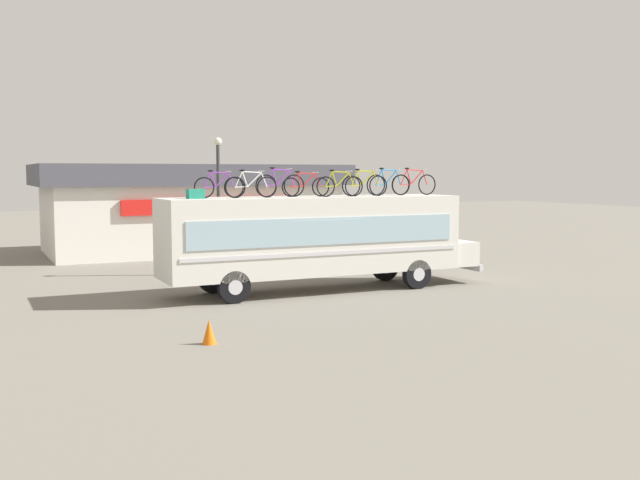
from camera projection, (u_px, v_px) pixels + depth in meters
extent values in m
plane|color=slate|center=(313.00, 291.00, 24.79)|extent=(120.00, 120.00, 0.00)
cube|color=silver|center=(313.00, 235.00, 24.62)|extent=(10.17, 2.41, 2.54)
cube|color=silver|center=(450.00, 252.00, 27.10)|extent=(1.01, 2.22, 0.86)
cube|color=#99B7C6|center=(329.00, 231.00, 23.50)|extent=(9.35, 0.04, 0.87)
cube|color=#99B7C6|center=(298.00, 226.00, 25.69)|extent=(9.35, 0.04, 0.87)
cube|color=silver|center=(329.00, 253.00, 23.56)|extent=(9.76, 0.03, 0.12)
cube|color=silver|center=(298.00, 246.00, 25.76)|extent=(9.76, 0.03, 0.12)
cube|color=silver|center=(462.00, 265.00, 27.39)|extent=(0.16, 2.29, 0.24)
cylinder|color=black|center=(417.00, 274.00, 25.27)|extent=(1.01, 0.28, 1.01)
cylinder|color=silver|center=(417.00, 274.00, 25.27)|extent=(0.45, 0.30, 0.45)
cylinder|color=black|center=(385.00, 267.00, 27.19)|extent=(1.01, 0.28, 1.01)
cylinder|color=silver|center=(385.00, 267.00, 27.19)|extent=(0.45, 0.30, 0.45)
cylinder|color=black|center=(234.00, 287.00, 22.43)|extent=(1.01, 0.28, 1.01)
cylinder|color=silver|center=(234.00, 287.00, 22.43)|extent=(0.45, 0.30, 0.45)
cylinder|color=black|center=(213.00, 278.00, 24.35)|extent=(1.01, 0.28, 1.01)
cylinder|color=silver|center=(213.00, 278.00, 24.35)|extent=(0.45, 0.30, 0.45)
cube|color=#1E7F66|center=(195.00, 194.00, 22.62)|extent=(0.50, 0.37, 0.30)
torus|color=black|center=(204.00, 188.00, 22.96)|extent=(0.67, 0.04, 0.67)
torus|color=black|center=(234.00, 187.00, 23.38)|extent=(0.67, 0.04, 0.67)
cylinder|color=purple|center=(213.00, 179.00, 23.06)|extent=(0.19, 0.04, 0.48)
cylinder|color=purple|center=(222.00, 180.00, 23.19)|extent=(0.46, 0.04, 0.46)
cylinder|color=purple|center=(220.00, 173.00, 23.13)|extent=(0.59, 0.04, 0.07)
cylinder|color=purple|center=(210.00, 187.00, 23.04)|extent=(0.37, 0.03, 0.05)
cylinder|color=purple|center=(207.00, 180.00, 22.98)|extent=(0.24, 0.03, 0.50)
cylinder|color=purple|center=(231.00, 180.00, 23.32)|extent=(0.21, 0.03, 0.46)
cylinder|color=silver|center=(229.00, 171.00, 23.26)|extent=(0.03, 0.44, 0.03)
ellipsoid|color=black|center=(211.00, 171.00, 23.00)|extent=(0.20, 0.08, 0.06)
torus|color=black|center=(235.00, 187.00, 23.08)|extent=(0.68, 0.04, 0.68)
torus|color=black|center=(267.00, 187.00, 23.54)|extent=(0.68, 0.04, 0.68)
cylinder|color=white|center=(245.00, 179.00, 23.20)|extent=(0.20, 0.04, 0.48)
cylinder|color=white|center=(254.00, 180.00, 23.34)|extent=(0.50, 0.04, 0.47)
cylinder|color=white|center=(252.00, 172.00, 23.28)|extent=(0.64, 0.04, 0.07)
cylinder|color=white|center=(241.00, 187.00, 23.17)|extent=(0.41, 0.03, 0.05)
cylinder|color=white|center=(239.00, 179.00, 23.11)|extent=(0.26, 0.03, 0.51)
cylinder|color=white|center=(264.00, 180.00, 23.48)|extent=(0.22, 0.03, 0.47)
cylinder|color=silver|center=(261.00, 171.00, 23.41)|extent=(0.03, 0.44, 0.03)
ellipsoid|color=black|center=(242.00, 170.00, 23.13)|extent=(0.20, 0.08, 0.06)
torus|color=black|center=(266.00, 186.00, 23.83)|extent=(0.74, 0.04, 0.74)
torus|color=black|center=(294.00, 186.00, 24.26)|extent=(0.74, 0.04, 0.74)
cylinder|color=purple|center=(275.00, 177.00, 23.93)|extent=(0.19, 0.04, 0.53)
cylinder|color=purple|center=(283.00, 178.00, 24.06)|extent=(0.46, 0.04, 0.51)
cylinder|color=purple|center=(281.00, 170.00, 24.01)|extent=(0.59, 0.04, 0.07)
cylinder|color=purple|center=(272.00, 186.00, 23.91)|extent=(0.38, 0.03, 0.05)
cylinder|color=purple|center=(269.00, 177.00, 23.85)|extent=(0.24, 0.03, 0.55)
cylinder|color=purple|center=(292.00, 178.00, 24.20)|extent=(0.21, 0.03, 0.52)
cylinder|color=silver|center=(289.00, 169.00, 24.13)|extent=(0.03, 0.44, 0.03)
ellipsoid|color=black|center=(272.00, 168.00, 23.87)|extent=(0.20, 0.08, 0.06)
torus|color=black|center=(291.00, 187.00, 24.21)|extent=(0.65, 0.04, 0.65)
torus|color=black|center=(321.00, 187.00, 24.68)|extent=(0.65, 0.04, 0.65)
cylinder|color=red|center=(300.00, 180.00, 24.33)|extent=(0.21, 0.04, 0.46)
cylinder|color=red|center=(309.00, 180.00, 24.47)|extent=(0.50, 0.04, 0.44)
cylinder|color=red|center=(306.00, 173.00, 24.41)|extent=(0.66, 0.04, 0.07)
cylinder|color=red|center=(297.00, 187.00, 24.30)|extent=(0.42, 0.03, 0.05)
cylinder|color=red|center=(294.00, 180.00, 24.24)|extent=(0.27, 0.03, 0.48)
cylinder|color=red|center=(318.00, 180.00, 24.62)|extent=(0.23, 0.03, 0.45)
cylinder|color=silver|center=(315.00, 172.00, 24.55)|extent=(0.03, 0.44, 0.03)
ellipsoid|color=black|center=(297.00, 172.00, 24.27)|extent=(0.20, 0.08, 0.06)
torus|color=black|center=(326.00, 187.00, 24.25)|extent=(0.68, 0.04, 0.68)
torus|color=black|center=(354.00, 186.00, 24.70)|extent=(0.68, 0.04, 0.68)
cylinder|color=#B2B20C|center=(334.00, 179.00, 24.36)|extent=(0.20, 0.04, 0.49)
cylinder|color=#B2B20C|center=(343.00, 179.00, 24.50)|extent=(0.49, 0.04, 0.47)
cylinder|color=#B2B20C|center=(341.00, 172.00, 24.44)|extent=(0.63, 0.04, 0.07)
cylinder|color=#B2B20C|center=(331.00, 186.00, 24.33)|extent=(0.40, 0.03, 0.05)
cylinder|color=#B2B20C|center=(329.00, 179.00, 24.28)|extent=(0.26, 0.03, 0.51)
cylinder|color=#B2B20C|center=(351.00, 179.00, 24.64)|extent=(0.22, 0.03, 0.48)
cylinder|color=silver|center=(349.00, 171.00, 24.57)|extent=(0.03, 0.44, 0.03)
ellipsoid|color=black|center=(332.00, 170.00, 24.30)|extent=(0.20, 0.08, 0.06)
torus|color=black|center=(351.00, 186.00, 24.82)|extent=(0.71, 0.04, 0.71)
torus|color=black|center=(378.00, 186.00, 25.27)|extent=(0.71, 0.04, 0.71)
cylinder|color=#B2B20C|center=(359.00, 178.00, 24.93)|extent=(0.20, 0.04, 0.50)
cylinder|color=#B2B20C|center=(368.00, 178.00, 25.07)|extent=(0.49, 0.04, 0.48)
cylinder|color=#B2B20C|center=(365.00, 171.00, 25.01)|extent=(0.63, 0.04, 0.07)
cylinder|color=#B2B20C|center=(356.00, 186.00, 24.91)|extent=(0.40, 0.03, 0.05)
cylinder|color=#B2B20C|center=(354.00, 178.00, 24.85)|extent=(0.26, 0.03, 0.52)
cylinder|color=#B2B20C|center=(376.00, 179.00, 25.21)|extent=(0.22, 0.03, 0.49)
cylinder|color=silver|center=(374.00, 170.00, 25.14)|extent=(0.03, 0.44, 0.03)
ellipsoid|color=black|center=(357.00, 170.00, 24.87)|extent=(0.20, 0.08, 0.06)
torus|color=black|center=(376.00, 185.00, 25.59)|extent=(0.74, 0.04, 0.74)
torus|color=black|center=(401.00, 185.00, 26.02)|extent=(0.74, 0.04, 0.74)
cylinder|color=#197FDB|center=(383.00, 177.00, 25.69)|extent=(0.20, 0.04, 0.53)
cylinder|color=#197FDB|center=(391.00, 177.00, 25.82)|extent=(0.47, 0.04, 0.51)
cylinder|color=#197FDB|center=(389.00, 170.00, 25.76)|extent=(0.60, 0.04, 0.07)
cylinder|color=#197FDB|center=(381.00, 185.00, 25.67)|extent=(0.38, 0.03, 0.05)
cylinder|color=#197FDB|center=(379.00, 177.00, 25.61)|extent=(0.25, 0.03, 0.55)
cylinder|color=#197FDB|center=(398.00, 178.00, 25.96)|extent=(0.21, 0.03, 0.51)
cylinder|color=silver|center=(396.00, 169.00, 25.89)|extent=(0.03, 0.44, 0.03)
ellipsoid|color=black|center=(382.00, 168.00, 25.63)|extent=(0.20, 0.08, 0.06)
torus|color=black|center=(401.00, 185.00, 25.97)|extent=(0.74, 0.04, 0.74)
torus|color=black|center=(427.00, 185.00, 26.44)|extent=(0.74, 0.04, 0.74)
cylinder|color=red|center=(409.00, 177.00, 26.09)|extent=(0.21, 0.04, 0.53)
cylinder|color=red|center=(417.00, 177.00, 26.23)|extent=(0.51, 0.04, 0.51)
cylinder|color=red|center=(415.00, 170.00, 26.17)|extent=(0.66, 0.04, 0.07)
cylinder|color=red|center=(406.00, 185.00, 26.06)|extent=(0.42, 0.03, 0.05)
cylinder|color=red|center=(404.00, 177.00, 26.00)|extent=(0.27, 0.03, 0.55)
cylinder|color=red|center=(425.00, 178.00, 26.38)|extent=(0.23, 0.03, 0.52)
cylinder|color=silver|center=(423.00, 169.00, 26.31)|extent=(0.03, 0.44, 0.03)
ellipsoid|color=black|center=(407.00, 168.00, 26.02)|extent=(0.20, 0.08, 0.06)
cube|color=silver|center=(191.00, 218.00, 37.57)|extent=(13.88, 7.14, 3.36)
cube|color=#4C4C56|center=(190.00, 175.00, 37.37)|extent=(14.99, 7.71, 1.02)
cube|color=red|center=(212.00, 206.00, 34.21)|extent=(8.33, 0.16, 0.70)
cone|color=orange|center=(209.00, 332.00, 17.10)|extent=(0.33, 0.33, 0.58)
cylinder|color=#38383D|center=(219.00, 210.00, 28.54)|extent=(0.14, 0.14, 5.08)
sphere|color=#F2EDCC|center=(218.00, 141.00, 28.30)|extent=(0.31, 0.31, 0.31)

